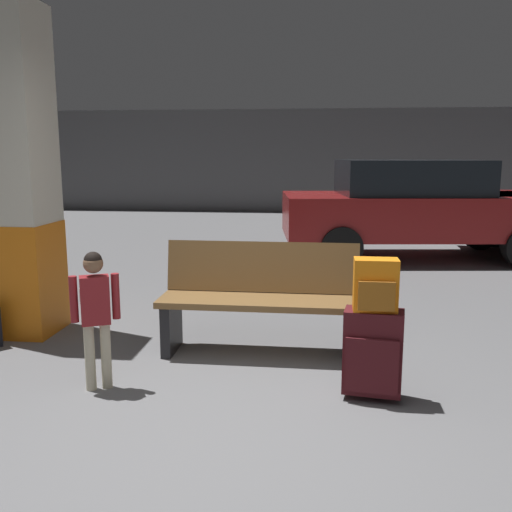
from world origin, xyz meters
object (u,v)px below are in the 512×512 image
Objects in this scene: structural_pillar at (16,175)px; suitcase at (373,352)px; bench at (260,299)px; child at (95,306)px; backpack_bright at (376,286)px; parked_car_near at (416,206)px.

structural_pillar is 4.74× the size of suitcase.
bench is at bearing -7.63° from structural_pillar.
structural_pillar reaches higher than child.
suitcase is 1.88m from child.
structural_pillar is 8.42× the size of backpack_bright.
child is (-1.03, -0.87, 0.15)m from bench.
child is at bearing -178.61° from suitcase.
suitcase is at bearing -102.04° from parked_car_near.
child is 0.23× the size of parked_car_near.
backpack_bright is 1.87m from child.
parked_car_near is at bearing 77.96° from suitcase.
suitcase is 5.42m from parked_car_near.
backpack_bright is (0.00, -0.00, 0.45)m from suitcase.
child reaches higher than suitcase.
parked_car_near is at bearing 60.70° from child.
structural_pillar is 1.78× the size of bench.
backpack_bright is 0.35× the size of child.
parked_car_near is (1.13, 5.28, 0.48)m from suitcase.
backpack_bright is at bearing -20.33° from structural_pillar.
parked_car_near reaches higher than backpack_bright.
structural_pillar is 3.26m from backpack_bright.
parked_car_near reaches higher than bench.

